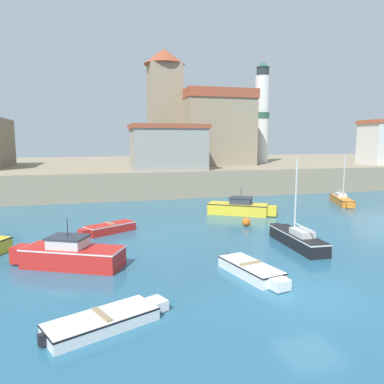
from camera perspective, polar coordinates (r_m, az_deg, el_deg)
The scene contains 13 objects.
ground_plane at distance 16.37m, azimuth 17.60°, elevation -14.83°, with size 200.00×200.00×0.00m, color #28607F.
quay_seawall at distance 59.05m, azimuth -6.90°, elevation 3.22°, with size 120.00×40.00×2.93m, color gray.
dinghy_red_0 at distance 26.08m, azimuth -12.59°, elevation -5.37°, with size 3.90×2.80×0.67m.
motorboat_yellow_1 at distance 31.81m, azimuth 7.33°, elevation -2.39°, with size 5.54×4.16×2.38m.
motorboat_red_2 at distance 19.71m, azimuth -18.16°, elevation -9.05°, with size 5.70×3.74×2.44m.
sailboat_orange_4 at distance 39.84m, azimuth 21.87°, elevation -1.07°, with size 3.02×5.57×4.84m.
sailboat_black_5 at distance 23.16m, azimuth 15.68°, elevation -6.77°, with size 1.49×5.77×5.16m.
dinghy_white_6 at distance 13.56m, azimuth -13.05°, elevation -18.45°, with size 4.40×2.79×0.52m.
dinghy_white_8 at distance 17.84m, azimuth 9.13°, elevation -11.62°, with size 2.09×4.32×0.61m.
mooring_buoy at distance 27.69m, azimuth 8.27°, elevation -4.51°, with size 0.63×0.63×0.63m, color orange.
church at distance 54.49m, azimuth 1.17°, elevation 10.20°, with size 13.93×16.03×15.20m.
lighthouse at distance 56.76m, azimuth 10.59°, elevation 11.56°, with size 2.15×2.15×14.48m.
harbor_shed_mid_row at distance 42.17m, azimuth -3.67°, elevation 6.85°, with size 8.43×5.48×5.03m.
Camera 1 is at (-8.35, -12.62, 6.22)m, focal length 35.00 mm.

